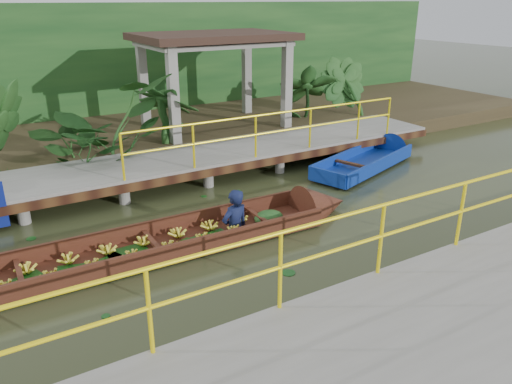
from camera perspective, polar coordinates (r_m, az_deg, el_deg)
ground at (r=9.15m, az=-3.72°, el=-5.64°), size 80.00×80.00×0.00m
land_strip at (r=15.73m, az=-16.46°, el=6.02°), size 30.00×8.00×0.45m
far_dock at (r=11.91m, az=-11.30°, el=2.98°), size 16.00×2.06×1.66m
near_dock at (r=6.79m, az=21.64°, el=-14.87°), size 18.00×2.40×1.73m
pavilion at (r=15.20m, az=-4.89°, el=16.24°), size 4.40×3.00×3.00m
foliage_backdrop at (r=17.81m, az=-19.25°, el=13.26°), size 30.00×0.80×4.00m
vendor_boat at (r=8.61m, az=-16.78°, el=-6.88°), size 10.46×1.24×2.04m
moored_blue_boat at (r=13.92m, az=14.04°, el=4.09°), size 4.06×2.21×0.94m
tropical_plants at (r=13.66m, az=-10.89°, el=9.45°), size 14.55×1.55×1.94m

